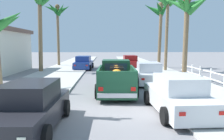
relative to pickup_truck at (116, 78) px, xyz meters
name	(u,v)px	position (x,y,z in m)	size (l,w,h in m)	color
ground_plane	(112,108)	(-0.35, -3.25, -0.81)	(160.00, 160.00, 0.00)	slate
sidewalk_left	(60,73)	(-5.14, 8.75, -0.75)	(4.79, 60.00, 0.12)	#B2AFA8
sidewalk_right	(156,72)	(4.43, 8.75, -0.75)	(4.79, 60.00, 0.12)	#B2AFA8
curb_left	(70,73)	(-4.14, 8.75, -0.76)	(0.16, 60.00, 0.10)	silver
curb_right	(146,72)	(3.43, 8.75, -0.76)	(0.16, 60.00, 0.10)	silver
pickup_truck	(116,78)	(0.00, 0.00, 0.00)	(2.35, 5.27, 1.80)	#19472D
car_left_near	(130,62)	(2.43, 13.94, -0.10)	(2.07, 4.28, 1.54)	maroon
car_right_near	(148,74)	(2.47, 2.74, -0.10)	(2.21, 4.34, 1.54)	silver
car_left_mid	(84,63)	(-3.15, 12.27, -0.10)	(2.16, 4.32, 1.54)	navy
car_right_mid	(177,96)	(2.27, -3.98, -0.10)	(2.15, 4.31, 1.54)	silver
car_left_far	(30,108)	(-3.10, -5.49, -0.10)	(2.11, 4.30, 1.54)	black
palm_tree_left_fore	(187,9)	(5.63, 4.19, 4.69)	(3.49, 3.60, 6.63)	brown
palm_tree_left_mid	(167,5)	(5.77, 10.04, 6.04)	(3.71, 3.98, 8.28)	brown
palm_tree_right_mid	(41,8)	(-7.14, 9.84, 5.71)	(3.48, 3.56, 8.30)	brown
palm_tree_left_back	(159,15)	(5.97, 13.95, 5.66)	(3.64, 3.81, 7.96)	brown
palm_tree_right_back	(58,15)	(-6.89, 16.51, 5.98)	(3.61, 3.24, 8.19)	brown
picket_fence	(211,76)	(6.93, 2.52, -0.23)	(0.06, 11.77, 1.10)	white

